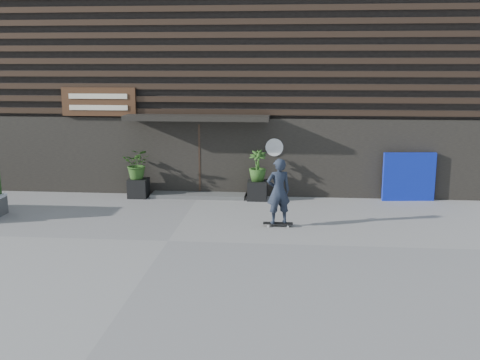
# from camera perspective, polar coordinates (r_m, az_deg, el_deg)

# --- Properties ---
(ground) EXTENTS (80.00, 80.00, 0.00)m
(ground) POSITION_cam_1_polar(r_m,az_deg,el_deg) (13.80, -7.28, -6.12)
(ground) COLOR gray
(ground) RESTS_ON ground
(entrance_step) EXTENTS (3.00, 0.80, 0.12)m
(entrance_step) POSITION_cam_1_polar(r_m,az_deg,el_deg) (18.14, -4.20, -1.53)
(entrance_step) COLOR #4F4F4D
(entrance_step) RESTS_ON ground
(planter_pot_left) EXTENTS (0.60, 0.60, 0.60)m
(planter_pot_left) POSITION_cam_1_polar(r_m,az_deg,el_deg) (18.29, -10.20, -0.80)
(planter_pot_left) COLOR black
(planter_pot_left) RESTS_ON ground
(bamboo_left) EXTENTS (0.86, 0.75, 0.96)m
(bamboo_left) POSITION_cam_1_polar(r_m,az_deg,el_deg) (18.14, -10.29, 1.61)
(bamboo_left) COLOR #2D591E
(bamboo_left) RESTS_ON planter_pot_left
(planter_pot_right) EXTENTS (0.60, 0.60, 0.60)m
(planter_pot_right) POSITION_cam_1_polar(r_m,az_deg,el_deg) (17.68, 1.77, -1.05)
(planter_pot_right) COLOR black
(planter_pot_right) RESTS_ON ground
(bamboo_right) EXTENTS (0.54, 0.54, 0.96)m
(bamboo_right) POSITION_cam_1_polar(r_m,az_deg,el_deg) (17.53, 1.78, 1.44)
(bamboo_right) COLOR #2D591E
(bamboo_right) RESTS_ON planter_pot_right
(blue_tarp) EXTENTS (1.62, 0.28, 1.51)m
(blue_tarp) POSITION_cam_1_polar(r_m,az_deg,el_deg) (18.23, 16.68, 0.31)
(blue_tarp) COLOR #0D1FAE
(blue_tarp) RESTS_ON ground
(building) EXTENTS (18.00, 11.00, 8.00)m
(building) POSITION_cam_1_polar(r_m,az_deg,el_deg) (22.96, -2.17, 11.16)
(building) COLOR black
(building) RESTS_ON ground
(skateboarder) EXTENTS (0.78, 0.58, 1.81)m
(skateboarder) POSITION_cam_1_polar(r_m,az_deg,el_deg) (14.66, 3.91, -1.15)
(skateboarder) COLOR black
(skateboarder) RESTS_ON ground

